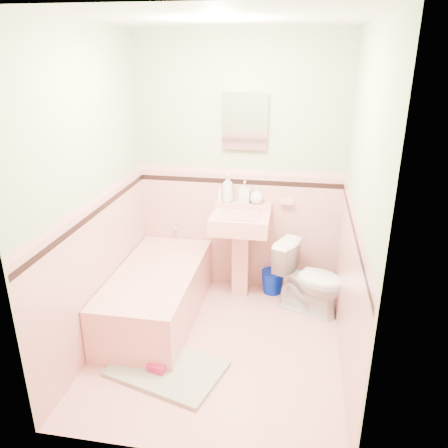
% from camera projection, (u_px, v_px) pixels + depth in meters
% --- Properties ---
extents(floor, '(2.20, 2.20, 0.00)m').
position_uv_depth(floor, '(219.00, 346.00, 3.75)').
color(floor, pink).
rests_on(floor, ground).
extents(ceiling, '(2.20, 2.20, 0.00)m').
position_uv_depth(ceiling, '(217.00, 18.00, 2.85)').
color(ceiling, white).
rests_on(ceiling, ground).
extents(wall_back, '(2.50, 0.00, 2.50)m').
position_uv_depth(wall_back, '(239.00, 168.00, 4.31)').
color(wall_back, beige).
rests_on(wall_back, ground).
extents(wall_front, '(2.50, 0.00, 2.50)m').
position_uv_depth(wall_front, '(178.00, 273.00, 2.29)').
color(wall_front, beige).
rests_on(wall_front, ground).
extents(wall_left, '(0.00, 2.50, 2.50)m').
position_uv_depth(wall_left, '(91.00, 197.00, 3.46)').
color(wall_left, beige).
rests_on(wall_left, ground).
extents(wall_right, '(0.00, 2.50, 2.50)m').
position_uv_depth(wall_right, '(358.00, 213.00, 3.14)').
color(wall_right, beige).
rests_on(wall_right, ground).
extents(wainscot_back, '(2.00, 0.00, 2.00)m').
position_uv_depth(wainscot_back, '(238.00, 231.00, 4.53)').
color(wainscot_back, '#E8A29C').
rests_on(wainscot_back, ground).
extents(wainscot_front, '(2.00, 0.00, 2.00)m').
position_uv_depth(wainscot_front, '(183.00, 374.00, 2.54)').
color(wainscot_front, '#E8A29C').
rests_on(wainscot_front, ground).
extents(wainscot_left, '(0.00, 2.20, 2.20)m').
position_uv_depth(wainscot_left, '(101.00, 272.00, 3.70)').
color(wainscot_left, '#E8A29C').
rests_on(wainscot_left, ground).
extents(wainscot_right, '(0.00, 2.20, 2.20)m').
position_uv_depth(wainscot_right, '(347.00, 294.00, 3.38)').
color(wainscot_right, '#E8A29C').
rests_on(wainscot_right, ground).
extents(accent_back, '(2.00, 0.00, 2.00)m').
position_uv_depth(accent_back, '(239.00, 182.00, 4.34)').
color(accent_back, black).
rests_on(accent_back, ground).
extents(accent_front, '(2.00, 0.00, 2.00)m').
position_uv_depth(accent_front, '(180.00, 293.00, 2.35)').
color(accent_front, black).
rests_on(accent_front, ground).
extents(accent_left, '(0.00, 2.20, 2.20)m').
position_uv_depth(accent_left, '(95.00, 213.00, 3.51)').
color(accent_left, black).
rests_on(accent_left, ground).
extents(accent_right, '(0.00, 2.20, 2.20)m').
position_uv_depth(accent_right, '(354.00, 230.00, 3.19)').
color(accent_right, black).
rests_on(accent_right, ground).
extents(cap_back, '(2.00, 0.00, 2.00)m').
position_uv_depth(cap_back, '(239.00, 172.00, 4.30)').
color(cap_back, pink).
rests_on(cap_back, ground).
extents(cap_front, '(2.00, 0.00, 2.00)m').
position_uv_depth(cap_front, '(179.00, 277.00, 2.32)').
color(cap_front, pink).
rests_on(cap_front, ground).
extents(cap_left, '(0.00, 2.20, 2.20)m').
position_uv_depth(cap_left, '(94.00, 201.00, 3.47)').
color(cap_left, pink).
rests_on(cap_left, ground).
extents(cap_right, '(0.00, 2.20, 2.20)m').
position_uv_depth(cap_right, '(355.00, 216.00, 3.15)').
color(cap_right, pink).
rests_on(cap_right, ground).
extents(bathtub, '(0.70, 1.50, 0.45)m').
position_uv_depth(bathtub, '(157.00, 296.00, 4.08)').
color(bathtub, pink).
rests_on(bathtub, floor).
extents(tub_faucet, '(0.04, 0.12, 0.04)m').
position_uv_depth(tub_faucet, '(177.00, 226.00, 4.59)').
color(tub_faucet, silver).
rests_on(tub_faucet, wall_back).
extents(sink, '(0.55, 0.48, 0.87)m').
position_uv_depth(sink, '(240.00, 256.00, 4.38)').
color(sink, pink).
rests_on(sink, floor).
extents(sink_faucet, '(0.02, 0.02, 0.10)m').
position_uv_depth(sink_faucet, '(243.00, 201.00, 4.32)').
color(sink_faucet, silver).
rests_on(sink_faucet, sink).
extents(medicine_cabinet, '(0.40, 0.04, 0.50)m').
position_uv_depth(medicine_cabinet, '(245.00, 121.00, 4.11)').
color(medicine_cabinet, white).
rests_on(medicine_cabinet, wall_back).
extents(soap_dish, '(0.13, 0.07, 0.04)m').
position_uv_depth(soap_dish, '(287.00, 202.00, 4.30)').
color(soap_dish, pink).
rests_on(soap_dish, wall_back).
extents(soap_bottle_left, '(0.12, 0.12, 0.27)m').
position_uv_depth(soap_bottle_left, '(228.00, 188.00, 4.34)').
color(soap_bottle_left, '#B2B2B2').
rests_on(soap_bottle_left, sink).
extents(soap_bottle_mid, '(0.10, 0.10, 0.22)m').
position_uv_depth(soap_bottle_mid, '(245.00, 192.00, 4.32)').
color(soap_bottle_mid, '#B2B2B2').
rests_on(soap_bottle_mid, sink).
extents(soap_bottle_right, '(0.15, 0.15, 0.17)m').
position_uv_depth(soap_bottle_right, '(257.00, 195.00, 4.31)').
color(soap_bottle_right, '#B2B2B2').
rests_on(soap_bottle_right, sink).
extents(tube, '(0.04, 0.04, 0.12)m').
position_uv_depth(tube, '(220.00, 195.00, 4.38)').
color(tube, white).
rests_on(tube, sink).
extents(toilet, '(0.74, 0.59, 0.66)m').
position_uv_depth(toilet, '(310.00, 279.00, 4.16)').
color(toilet, white).
rests_on(toilet, floor).
extents(bucket, '(0.28, 0.28, 0.23)m').
position_uv_depth(bucket, '(272.00, 282.00, 4.55)').
color(bucket, '#00189E').
rests_on(bucket, floor).
extents(bath_mat, '(0.96, 0.77, 0.03)m').
position_uv_depth(bath_mat, '(167.00, 368.00, 3.46)').
color(bath_mat, gray).
rests_on(bath_mat, floor).
extents(shoe, '(0.15, 0.10, 0.06)m').
position_uv_depth(shoe, '(156.00, 368.00, 3.40)').
color(shoe, '#BF1E59').
rests_on(shoe, bath_mat).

